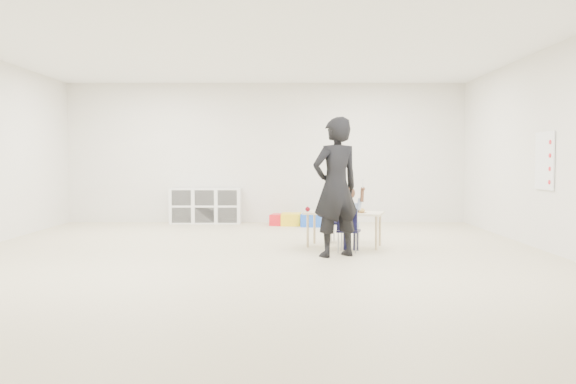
{
  "coord_description": "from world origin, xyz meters",
  "views": [
    {
      "loc": [
        0.44,
        -7.8,
        1.26
      ],
      "look_at": [
        0.44,
        -0.02,
        0.85
      ],
      "focal_mm": 38.0,
      "sensor_mm": 36.0,
      "label": 1
    }
  ],
  "objects_px": {
    "child": "(349,217)",
    "adult": "(336,187)",
    "cubby_shelf": "(206,206)",
    "chair_near": "(349,230)",
    "table": "(344,229)"
  },
  "relations": [
    {
      "from": "chair_near",
      "to": "child",
      "type": "bearing_deg",
      "value": 0.0
    },
    {
      "from": "child",
      "to": "adult",
      "type": "height_order",
      "value": "adult"
    },
    {
      "from": "table",
      "to": "child",
      "type": "distance_m",
      "value": 0.56
    },
    {
      "from": "cubby_shelf",
      "to": "chair_near",
      "type": "bearing_deg",
      "value": -56.97
    },
    {
      "from": "table",
      "to": "adult",
      "type": "distance_m",
      "value": 1.13
    },
    {
      "from": "table",
      "to": "chair_near",
      "type": "xyz_separation_m",
      "value": [
        0.01,
        -0.52,
        0.05
      ]
    },
    {
      "from": "table",
      "to": "child",
      "type": "relative_size",
      "value": 1.27
    },
    {
      "from": "table",
      "to": "child",
      "type": "bearing_deg",
      "value": -73.18
    },
    {
      "from": "child",
      "to": "table",
      "type": "bearing_deg",
      "value": 106.82
    },
    {
      "from": "cubby_shelf",
      "to": "adult",
      "type": "bearing_deg",
      "value": -61.62
    },
    {
      "from": "chair_near",
      "to": "cubby_shelf",
      "type": "bearing_deg",
      "value": 138.37
    },
    {
      "from": "child",
      "to": "cubby_shelf",
      "type": "xyz_separation_m",
      "value": [
        -2.47,
        3.8,
        -0.13
      ]
    },
    {
      "from": "adult",
      "to": "chair_near",
      "type": "bearing_deg",
      "value": -145.63
    },
    {
      "from": "chair_near",
      "to": "adult",
      "type": "xyz_separation_m",
      "value": [
        -0.21,
        -0.39,
        0.6
      ]
    },
    {
      "from": "chair_near",
      "to": "cubby_shelf",
      "type": "height_order",
      "value": "cubby_shelf"
    }
  ]
}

